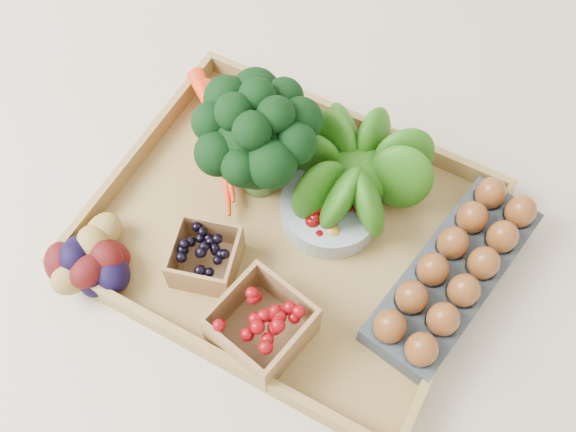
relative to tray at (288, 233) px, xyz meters
The scene contains 10 objects.
ground 0.01m from the tray, ahead, with size 4.00×4.00×0.00m, color beige.
tray is the anchor object (origin of this frame).
carrots 0.19m from the tray, 152.50° to the left, with size 0.20×0.14×0.05m, color red, non-canonical shape.
lettuce 0.15m from the tray, 64.36° to the left, with size 0.15×0.15×0.15m, color #0E490B.
broccoli 0.12m from the tray, 146.11° to the left, with size 0.19×0.19×0.15m, color black, non-canonical shape.
cherry_bowl 0.07m from the tray, 50.51° to the left, with size 0.15×0.15×0.04m, color #8C9EA5.
egg_carton 0.25m from the tray, ahead, with size 0.11×0.31×0.04m, color #363E44.
potatoes 0.29m from the tray, 138.89° to the right, with size 0.14×0.14×0.08m, color #3A090A, non-canonical shape.
punnet_blackberry 0.14m from the tray, 124.90° to the right, with size 0.09×0.09×0.06m, color black.
punnet_raspberry 0.17m from the tray, 73.80° to the right, with size 0.11×0.11×0.08m, color #6F0409.
Camera 1 is at (0.21, -0.39, 0.87)m, focal length 40.00 mm.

